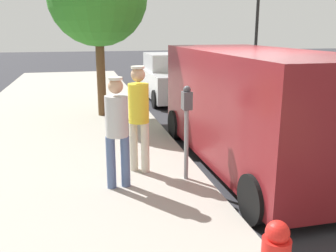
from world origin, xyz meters
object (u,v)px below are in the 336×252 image
pedestrian_in_gray (117,126)px  parked_van (255,106)px  parking_meter_near (187,117)px  parked_sedan_behind (170,78)px  pedestrian_in_yellow (139,112)px  traffic_light_corner (273,9)px

pedestrian_in_gray → parked_van: size_ratio=0.32×
parking_meter_near → parked_sedan_behind: (-1.66, -8.06, -0.43)m
parked_sedan_behind → parking_meter_near: bearing=78.4°
parked_sedan_behind → parked_van: bearing=88.8°
parked_van → pedestrian_in_yellow: bearing=5.2°
parked_van → traffic_light_corner: size_ratio=1.00×
parked_sedan_behind → traffic_light_corner: 8.52m
parking_meter_near → parked_sedan_behind: bearing=-101.6°
parked_van → traffic_light_corner: 14.00m
pedestrian_in_gray → parked_van: (-2.60, -0.79, 0.03)m
parking_meter_near → parked_sedan_behind: size_ratio=0.34×
pedestrian_in_gray → parked_van: 2.72m
parked_van → parked_sedan_behind: bearing=-91.2°
parking_meter_near → parked_van: 1.66m
pedestrian_in_yellow → parking_meter_near: bearing=143.3°
pedestrian_in_yellow → traffic_light_corner: (-8.88, -12.26, 2.33)m
parked_van → pedestrian_in_gray: bearing=16.9°
pedestrian_in_yellow → parked_sedan_behind: (-2.34, -7.55, -0.43)m
pedestrian_in_gray → traffic_light_corner: traffic_light_corner is taller
parked_van → traffic_light_corner: traffic_light_corner is taller
pedestrian_in_gray → traffic_light_corner: size_ratio=0.33×
parked_sedan_behind → traffic_light_corner: size_ratio=0.85×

